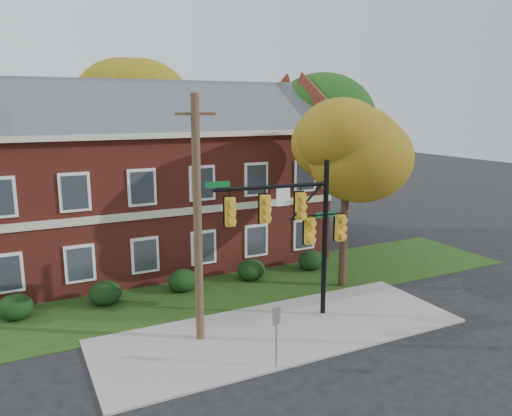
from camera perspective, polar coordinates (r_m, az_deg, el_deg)
name	(u,v)px	position (r m, az deg, el deg)	size (l,w,h in m)	color
ground	(295,342)	(18.79, 4.45, -15.06)	(120.00, 120.00, 0.00)	black
sidewalk	(281,331)	(19.55, 2.90, -13.81)	(14.00, 5.00, 0.08)	gray
grass_strip	(229,289)	(23.69, -3.11, -9.22)	(30.00, 6.00, 0.04)	#193811
apartment_building	(150,172)	(27.38, -12.07, 4.10)	(18.80, 8.80, 9.74)	maroon
hedge_far_left	(15,307)	(22.49, -25.81, -10.18)	(1.40, 1.26, 1.05)	black
hedge_left	(105,293)	(22.72, -16.86, -9.28)	(1.40, 1.26, 1.05)	black
hedge_center	(183,281)	(23.47, -8.34, -8.21)	(1.40, 1.26, 1.05)	black
hedge_right	(251,270)	(24.70, -0.55, -7.07)	(1.40, 1.26, 1.05)	black
hedge_far_right	(311,260)	(26.35, 6.34, -5.95)	(1.40, 1.26, 1.05)	black
tree_near_right	(353,146)	(23.02, 11.00, 7.00)	(4.50, 4.25, 8.58)	black
tree_right_rear	(319,111)	(32.62, 7.23, 10.93)	(6.30, 5.95, 10.62)	black
tree_far_rear	(137,100)	(35.11, -13.48, 11.93)	(6.84, 6.46, 11.52)	black
traffic_signal	(299,224)	(19.25, 4.92, -1.83)	(5.72, 0.77, 6.39)	gray
utility_pole	(198,221)	(17.52, -6.69, -1.46)	(1.35, 0.46, 8.85)	#44361F
sign_post	(276,327)	(16.45, 2.35, -13.45)	(0.31, 0.10, 2.14)	slate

